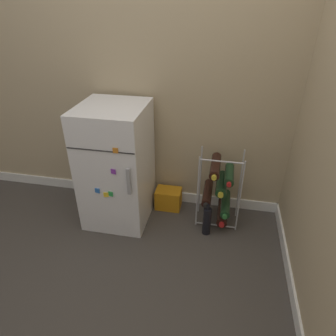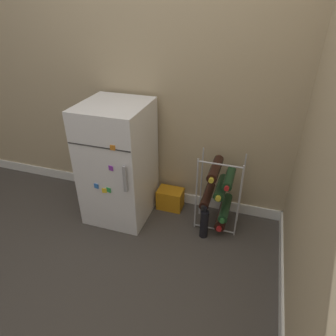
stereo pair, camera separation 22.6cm
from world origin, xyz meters
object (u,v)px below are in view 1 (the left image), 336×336
object	(u,v)px
mini_fridge	(117,165)
wine_rack	(220,190)
soda_box	(168,198)
loose_bottle_floor	(207,221)

from	to	relation	value
mini_fridge	wine_rack	bearing A→B (deg)	5.20
soda_box	loose_bottle_floor	xyz separation A→B (m)	(0.35, -0.27, 0.03)
wine_rack	soda_box	distance (m)	0.49
mini_fridge	loose_bottle_floor	size ratio (longest dim) A/B	3.48
mini_fridge	wine_rack	xyz separation A→B (m)	(0.80, 0.07, -0.17)
soda_box	mini_fridge	bearing A→B (deg)	-154.96
loose_bottle_floor	soda_box	bearing A→B (deg)	142.83
mini_fridge	wine_rack	size ratio (longest dim) A/B	1.53
mini_fridge	loose_bottle_floor	xyz separation A→B (m)	(0.72, -0.09, -0.35)
mini_fridge	loose_bottle_floor	world-z (taller)	mini_fridge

